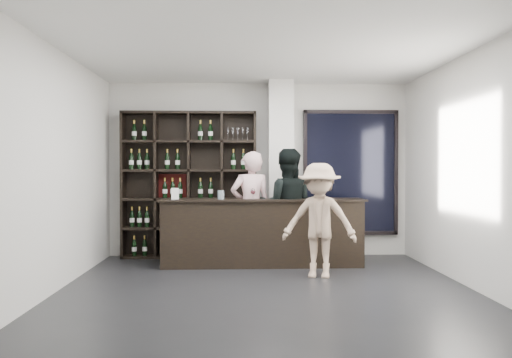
{
  "coord_description": "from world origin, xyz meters",
  "views": [
    {
      "loc": [
        -0.33,
        -6.37,
        1.46
      ],
      "look_at": [
        -0.09,
        1.1,
        1.32
      ],
      "focal_mm": 38.0,
      "sensor_mm": 36.0,
      "label": 1
    }
  ],
  "objects_px": {
    "taster_black": "(286,207)",
    "tasting_counter": "(262,232)",
    "taster_pink": "(251,208)",
    "wine_shelf": "(189,185)",
    "customer": "(319,220)"
  },
  "relations": [
    {
      "from": "tasting_counter",
      "to": "taster_pink",
      "type": "relative_size",
      "value": 1.78
    },
    {
      "from": "tasting_counter",
      "to": "taster_black",
      "type": "relative_size",
      "value": 1.73
    },
    {
      "from": "taster_pink",
      "to": "taster_black",
      "type": "distance_m",
      "value": 0.54
    },
    {
      "from": "taster_pink",
      "to": "customer",
      "type": "bearing_deg",
      "value": 119.59
    },
    {
      "from": "taster_black",
      "to": "wine_shelf",
      "type": "bearing_deg",
      "value": -20.69
    },
    {
      "from": "wine_shelf",
      "to": "taster_black",
      "type": "relative_size",
      "value": 1.36
    },
    {
      "from": "taster_black",
      "to": "customer",
      "type": "distance_m",
      "value": 1.05
    },
    {
      "from": "tasting_counter",
      "to": "customer",
      "type": "relative_size",
      "value": 1.99
    },
    {
      "from": "taster_black",
      "to": "taster_pink",
      "type": "bearing_deg",
      "value": 4.16
    },
    {
      "from": "taster_pink",
      "to": "taster_black",
      "type": "height_order",
      "value": "taster_black"
    },
    {
      "from": "taster_black",
      "to": "tasting_counter",
      "type": "bearing_deg",
      "value": 19.05
    },
    {
      "from": "tasting_counter",
      "to": "taster_black",
      "type": "bearing_deg",
      "value": 14.2
    },
    {
      "from": "wine_shelf",
      "to": "taster_pink",
      "type": "relative_size",
      "value": 1.39
    },
    {
      "from": "tasting_counter",
      "to": "taster_pink",
      "type": "height_order",
      "value": "taster_pink"
    },
    {
      "from": "wine_shelf",
      "to": "taster_black",
      "type": "bearing_deg",
      "value": -24.85
    }
  ]
}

